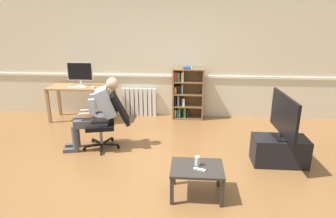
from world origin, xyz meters
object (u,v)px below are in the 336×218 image
Objects in this scene: person_seated at (97,112)px; tv_screen at (284,116)px; drinking_glass at (197,161)px; computer_mouse at (93,87)px; office_chair at (109,119)px; keyboard at (77,87)px; coffee_table at (197,171)px; computer_desk at (82,91)px; bookshelf at (186,94)px; tv_stand at (279,151)px; radiator at (139,102)px; imac_monitor at (80,72)px; spare_remote at (199,169)px.

tv_screen is (2.94, -0.34, 0.12)m from person_seated.
person_seated is 10.14× the size of drinking_glass.
office_chair is (0.68, -1.24, -0.25)m from computer_mouse.
coffee_table is (2.49, -2.54, -0.43)m from keyboard.
computer_desk is 1.18× the size of bookshelf.
computer_desk is 11.41× the size of drinking_glass.
tv_stand is at bearing 69.40° from person_seated.
office_chair is at bearing -53.95° from computer_desk.
bookshelf is at bearing 126.24° from tv_stand.
radiator is at bearing 30.51° from computer_mouse.
imac_monitor is 0.71× the size of tv_stand.
imac_monitor is at bearing -158.76° from office_chair.
computer_desk is 4.15m from tv_stand.
office_chair is (1.02, -1.44, -0.53)m from imac_monitor.
radiator reaches higher than drinking_glass.
computer_mouse is (0.31, -0.12, 0.12)m from computer_desk.
computer_desk is 1.34× the size of tv_screen.
office_chair is 1.48× the size of coffee_table.
computer_desk is 0.36m from computer_mouse.
tv_stand is at bearing 148.87° from spare_remote.
radiator is 6.49× the size of drinking_glass.
imac_monitor is 0.36m from keyboard.
office_chair is 1.20× the size of tv_stand.
person_seated is at bearing -108.83° from spare_remote.
computer_desk is 1.62m from person_seated.
keyboard is 0.63× the size of coffee_table.
drinking_glass is at bearing -49.52° from computer_mouse.
radiator is at bearing 23.64° from keyboard.
tv_screen is at bearing 69.41° from person_seated.
coffee_table is (1.66, -1.27, -0.32)m from person_seated.
keyboard is at bearing 134.96° from drinking_glass.
computer_mouse is 1.38m from person_seated.
imac_monitor is 5.68× the size of computer_mouse.
imac_monitor is at bearing 89.37° from keyboard.
keyboard is 3.41× the size of drinking_glass.
person_seated reaches higher than tv_screen.
bookshelf is 3.06m from spare_remote.
tv_stand is 1.62m from spare_remote.
radiator is at bearing 174.59° from bookshelf.
imac_monitor is 0.87× the size of coffee_table.
keyboard is at bearing -116.25° from spare_remote.
computer_desk is 3.61m from drinking_glass.
person_seated reaches higher than computer_mouse.
keyboard is 0.35× the size of bookshelf.
drinking_glass is at bearing 122.64° from tv_screen.
office_chair reaches higher than radiator.
imac_monitor is 0.46× the size of person_seated.
tv_screen reaches higher than computer_desk.
tv_stand is at bearing 68.00° from office_chair.
tv_stand is 1.23× the size of coffee_table.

